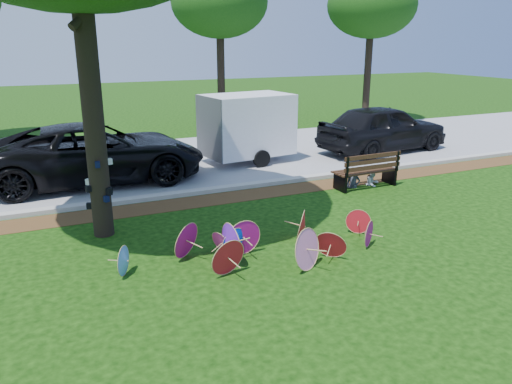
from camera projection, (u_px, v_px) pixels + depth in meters
ground at (275, 268)px, 9.55m from camera, size 90.00×90.00×0.00m
mulch_strip at (201, 201)px, 13.47m from camera, size 90.00×1.00×0.01m
curb at (193, 192)px, 14.06m from camera, size 90.00×0.30×0.12m
street at (158, 162)px, 17.70m from camera, size 90.00×8.00×0.01m
parasol_pile at (258, 241)px, 9.87m from camera, size 5.60×2.06×0.83m
black_van at (96, 153)px, 15.06m from camera, size 6.55×3.21×1.79m
dark_pickup at (383, 128)px, 19.22m from camera, size 5.56×2.73×1.83m
cargo_trailer at (247, 124)px, 17.43m from camera, size 3.18×2.24×2.68m
park_bench at (365, 170)px, 14.65m from camera, size 2.02×0.81×1.05m
person_left at (354, 169)px, 14.54m from camera, size 0.50×0.41×1.16m
person_right at (373, 168)px, 14.83m from camera, size 0.59×0.51×1.05m
bg_trees at (195, 2)px, 22.09m from camera, size 23.11×6.50×7.40m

